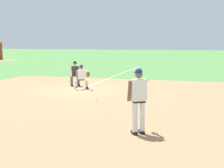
{
  "coord_description": "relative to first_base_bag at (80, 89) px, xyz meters",
  "views": [
    {
      "loc": [
        -15.34,
        -6.22,
        2.59
      ],
      "look_at": [
        -4.89,
        -3.21,
        1.1
      ],
      "focal_mm": 50.0,
      "sensor_mm": 36.0,
      "label": 1
    }
  ],
  "objects": [
    {
      "name": "first_base_bag",
      "position": [
        0.0,
        0.0,
        0.0
      ],
      "size": [
        0.38,
        0.38,
        0.09
      ],
      "primitive_type": "cube",
      "color": "white",
      "rests_on": "ground"
    },
    {
      "name": "infield_dirt_patch",
      "position": [
        -3.49,
        -2.29,
        -0.04
      ],
      "size": [
        18.0,
        18.0,
        0.01
      ],
      "primitive_type": "cube",
      "color": "#A87F56",
      "rests_on": "ground"
    },
    {
      "name": "foul_line_stripe",
      "position": [
        8.37,
        0.0,
        -0.04
      ],
      "size": [
        16.73,
        0.1,
        0.0
      ],
      "primitive_type": "cube",
      "color": "white",
      "rests_on": "ground"
    },
    {
      "name": "umpire",
      "position": [
        1.36,
        0.83,
        0.75
      ],
      "size": [
        0.63,
        0.68,
        1.46
      ],
      "color": "black",
      "rests_on": "ground"
    },
    {
      "name": "pitcher",
      "position": [
        -6.95,
        -4.57,
        1.01
      ],
      "size": [
        0.84,
        0.57,
        1.86
      ],
      "color": "black",
      "rests_on": "ground"
    },
    {
      "name": "ground_plane",
      "position": [
        0.0,
        0.0,
        -0.04
      ],
      "size": [
        160.0,
        160.0,
        0.0
      ],
      "primitive_type": "plane",
      "color": "#518942"
    },
    {
      "name": "first_baseman",
      "position": [
        0.47,
        0.05,
        0.69
      ],
      "size": [
        0.81,
        1.04,
        1.34
      ],
      "color": "black",
      "rests_on": "ground"
    },
    {
      "name": "baseball",
      "position": [
        -2.67,
        -1.84,
        -0.01
      ],
      "size": [
        0.07,
        0.07,
        0.07
      ],
      "primitive_type": "sphere",
      "color": "white",
      "rests_on": "ground"
    }
  ]
}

